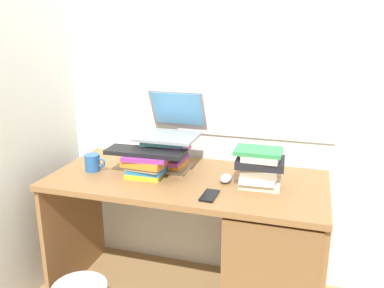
# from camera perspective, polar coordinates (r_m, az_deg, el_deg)

# --- Properties ---
(wall_back) EXTENTS (6.00, 0.06, 2.60)m
(wall_back) POSITION_cam_1_polar(r_m,az_deg,el_deg) (2.32, 2.10, 11.64)
(wall_back) COLOR silver
(wall_back) RESTS_ON ground
(wall_left) EXTENTS (0.05, 6.00, 2.60)m
(wall_left) POSITION_cam_1_polar(r_m,az_deg,el_deg) (2.39, -21.98, 10.62)
(wall_left) COLOR silver
(wall_left) RESTS_ON ground
(desk) EXTENTS (1.43, 0.66, 0.73)m
(desk) POSITION_cam_1_polar(r_m,az_deg,el_deg) (2.15, 8.60, -14.32)
(desk) COLOR olive
(desk) RESTS_ON ground
(book_stack_tall) EXTENTS (0.25, 0.20, 0.18)m
(book_stack_tall) POSITION_cam_1_polar(r_m,az_deg,el_deg) (2.20, -3.54, -1.34)
(book_stack_tall) COLOR gray
(book_stack_tall) RESTS_ON desk
(book_stack_keyboard_riser) EXTENTS (0.24, 0.21, 0.12)m
(book_stack_keyboard_riser) POSITION_cam_1_polar(r_m,az_deg,el_deg) (2.12, -6.44, -2.90)
(book_stack_keyboard_riser) COLOR yellow
(book_stack_keyboard_riser) RESTS_ON desk
(book_stack_side) EXTENTS (0.24, 0.20, 0.19)m
(book_stack_side) POSITION_cam_1_polar(r_m,az_deg,el_deg) (1.98, 9.67, -3.20)
(book_stack_side) COLOR beige
(book_stack_side) RESTS_ON desk
(laptop) EXTENTS (0.32, 0.36, 0.23)m
(laptop) POSITION_cam_1_polar(r_m,az_deg,el_deg) (2.23, -2.90, 2.74)
(laptop) COLOR gray
(laptop) RESTS_ON book_stack_tall
(keyboard) EXTENTS (0.42, 0.15, 0.02)m
(keyboard) POSITION_cam_1_polar(r_m,az_deg,el_deg) (2.10, -6.58, -1.13)
(keyboard) COLOR black
(keyboard) RESTS_ON book_stack_keyboard_riser
(computer_mouse) EXTENTS (0.06, 0.10, 0.04)m
(computer_mouse) POSITION_cam_1_polar(r_m,az_deg,el_deg) (2.05, 4.86, -4.88)
(computer_mouse) COLOR #A5A8AD
(computer_mouse) RESTS_ON desk
(mug) EXTENTS (0.12, 0.08, 0.09)m
(mug) POSITION_cam_1_polar(r_m,az_deg,el_deg) (2.25, -13.95, -2.58)
(mug) COLOR #265999
(mug) RESTS_ON desk
(cell_phone) EXTENTS (0.07, 0.14, 0.01)m
(cell_phone) POSITION_cam_1_polar(r_m,az_deg,el_deg) (1.88, 2.51, -7.34)
(cell_phone) COLOR black
(cell_phone) RESTS_ON desk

